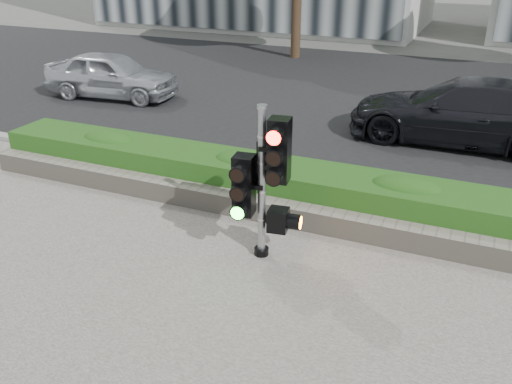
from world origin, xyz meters
TOP-DOWN VIEW (x-y plane):
  - ground at (0.00, 0.00)m, footprint 120.00×120.00m
  - road at (0.00, 10.00)m, footprint 60.00×13.00m
  - curb at (0.00, 3.15)m, footprint 60.00×0.25m
  - stone_wall at (0.00, 1.90)m, footprint 12.00×0.32m
  - hedge at (0.00, 2.55)m, footprint 12.00×1.00m
  - traffic_signal at (-0.15, 0.92)m, footprint 0.78×0.60m
  - car_silver at (-7.30, 7.04)m, footprint 3.87×1.89m
  - car_dark at (2.00, 6.95)m, footprint 4.83×1.98m

SIDE VIEW (x-z plane):
  - ground at x=0.00m, z-range 0.00..0.00m
  - road at x=0.00m, z-range 0.00..0.02m
  - curb at x=0.00m, z-range 0.00..0.12m
  - stone_wall at x=0.00m, z-range 0.03..0.37m
  - hedge at x=0.00m, z-range 0.03..0.71m
  - car_silver at x=-7.30m, z-range 0.02..1.29m
  - car_dark at x=2.00m, z-range 0.02..1.42m
  - traffic_signal at x=-0.15m, z-range 0.14..2.33m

